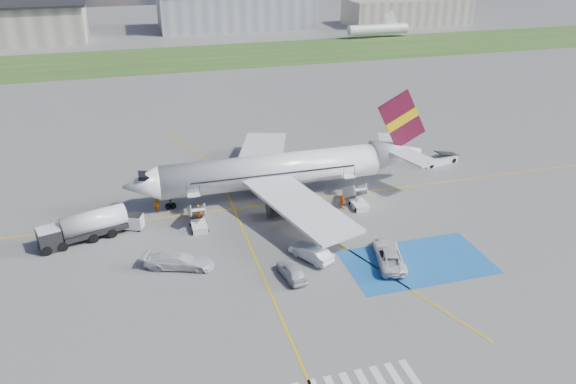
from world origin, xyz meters
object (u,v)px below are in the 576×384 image
van_white_a (389,253)px  car_silver_a (292,271)px  fuel_tanker (84,229)px  gpu_cart (133,222)px  car_silver_b (311,252)px  airliner (283,169)px  belt_loader (439,160)px  van_white_b (178,259)px

van_white_a → car_silver_a: bearing=14.8°
fuel_tanker → gpu_cart: bearing=-5.4°
gpu_cart → car_silver_b: (16.50, -11.01, -0.00)m
car_silver_a → van_white_a: (9.83, 0.05, 0.25)m
airliner → belt_loader: 23.71m
gpu_cart → car_silver_b: bearing=-11.7°
fuel_tanker → belt_loader: size_ratio=1.53×
belt_loader → van_white_b: (-37.09, -16.43, 0.54)m
fuel_tanker → belt_loader: fuel_tanker is taller
gpu_cart → van_white_a: (23.63, -13.49, 0.19)m
car_silver_b → van_white_a: (7.13, -2.48, 0.19)m
car_silver_b → van_white_b: (-12.59, 2.03, 0.19)m
van_white_a → van_white_b: 20.23m
gpu_cart → car_silver_b: size_ratio=0.51×
van_white_a → car_silver_b: bearing=-4.6°
car_silver_a → airliner: bearing=-111.5°
car_silver_a → car_silver_b: car_silver_b is taller
fuel_tanker → car_silver_a: (18.74, -12.55, -0.55)m
airliner → car_silver_b: 14.92m
fuel_tanker → belt_loader: bearing=-6.3°
gpu_cart → van_white_b: size_ratio=0.49×
fuel_tanker → van_white_b: size_ratio=1.83×
gpu_cart → van_white_b: bearing=-44.5°
gpu_cart → van_white_a: size_ratio=0.46×
belt_loader → van_white_a: bearing=-142.0°
car_silver_b → van_white_b: 12.75m
fuel_tanker → belt_loader: (45.93, 8.43, -0.84)m
airliner → gpu_cart: size_ratio=15.25×
belt_loader → car_silver_a: 34.35m
fuel_tanker → van_white_b: 11.93m
gpu_cart → belt_loader: gpu_cart is taller
fuel_tanker → car_silver_b: (21.43, -10.03, -0.49)m
belt_loader → car_silver_b: belt_loader is taller
van_white_a → van_white_b: (-19.72, 4.51, -0.00)m
airliner → belt_loader: bearing=9.4°
fuel_tanker → gpu_cart: (4.94, 0.99, -0.48)m
gpu_cart → fuel_tanker: bearing=-146.7°
gpu_cart → car_silver_b: gpu_cart is taller
airliner → van_white_b: airliner is taller
gpu_cart → van_white_a: bearing=-7.7°
gpu_cart → belt_loader: bearing=32.3°
car_silver_b → fuel_tanker: bearing=-54.3°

